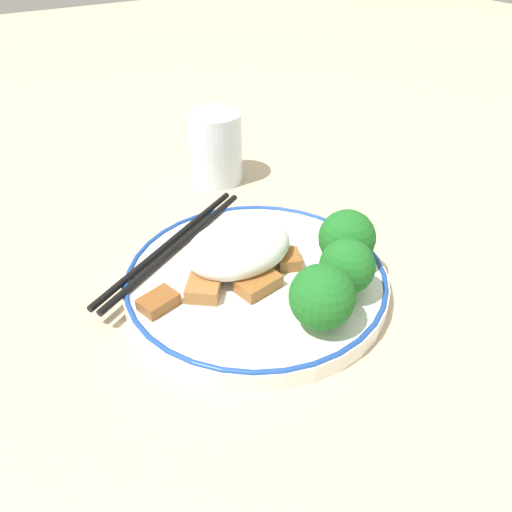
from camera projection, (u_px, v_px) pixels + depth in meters
The scene contains 13 objects.
ground_plane at pixel (256, 288), 0.47m from camera, with size 3.00×3.00×0.00m, color #C6B28E.
plate at pixel (256, 279), 0.47m from camera, with size 0.24×0.24×0.02m.
rice_mound at pixel (239, 248), 0.46m from camera, with size 0.10×0.08×0.04m.
broccoli_back_left at pixel (322, 297), 0.39m from camera, with size 0.05×0.05×0.06m.
broccoli_back_center at pixel (347, 267), 0.42m from camera, with size 0.05×0.05×0.06m.
broccoli_back_right at pixel (347, 238), 0.46m from camera, with size 0.05×0.05×0.06m.
meat_near_front at pixel (204, 289), 0.43m from camera, with size 0.04×0.04×0.01m.
meat_near_left at pixel (210, 255), 0.48m from camera, with size 0.03×0.03×0.01m.
meat_near_right at pixel (158, 302), 0.42m from camera, with size 0.04×0.03×0.01m.
meat_near_back at pixel (289, 259), 0.47m from camera, with size 0.03×0.03×0.01m.
meat_on_rice_edge at pixel (259, 284), 0.44m from camera, with size 0.04×0.03×0.01m.
chopsticks at pixel (173, 245), 0.49m from camera, with size 0.20×0.12×0.01m.
drinking_glass at pixel (216, 147), 0.62m from camera, with size 0.07×0.07×0.09m.
Camera 1 is at (0.20, 0.31, 0.30)m, focal length 35.00 mm.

